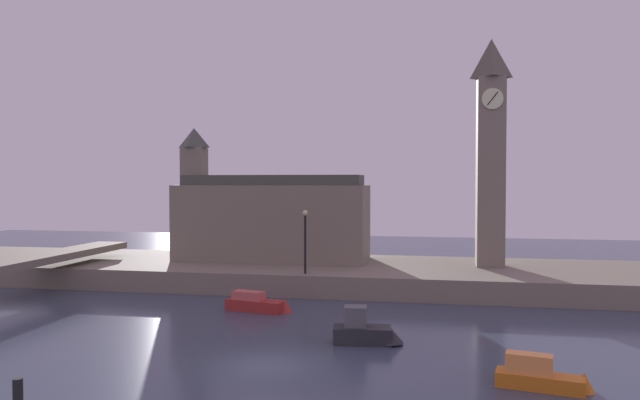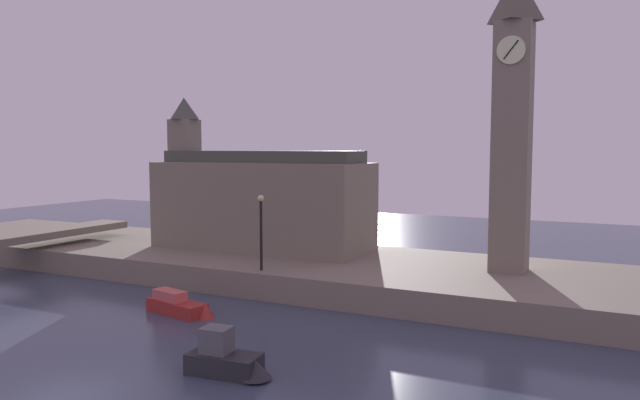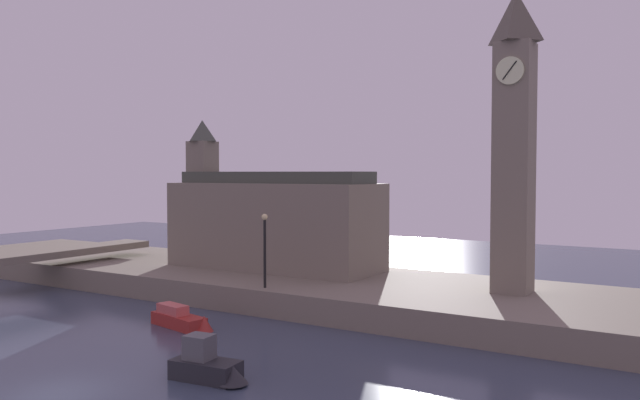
{
  "view_description": "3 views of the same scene",
  "coord_description": "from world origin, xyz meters",
  "px_view_note": "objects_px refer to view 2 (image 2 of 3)",
  "views": [
    {
      "loc": [
        6.58,
        -23.18,
        7.6
      ],
      "look_at": [
        -0.82,
        16.21,
        6.41
      ],
      "focal_mm": 32.83,
      "sensor_mm": 36.0,
      "label": 1
    },
    {
      "loc": [
        16.43,
        -13.81,
        8.37
      ],
      "look_at": [
        1.87,
        15.41,
        5.58
      ],
      "focal_mm": 34.07,
      "sensor_mm": 36.0,
      "label": 2
    },
    {
      "loc": [
        20.26,
        -14.52,
        8.13
      ],
      "look_at": [
        1.71,
        15.62,
        6.61
      ],
      "focal_mm": 35.9,
      "sensor_mm": 36.0,
      "label": 3
    }
  ],
  "objects_px": {
    "streetlamp": "(261,224)",
    "boat_dinghy_red": "(182,306)",
    "parliament_hall": "(257,200)",
    "boat_barge_dark": "(229,360)",
    "clock_tower": "(512,118)"
  },
  "relations": [
    {
      "from": "boat_dinghy_red",
      "to": "boat_barge_dark",
      "type": "bearing_deg",
      "value": -39.75
    },
    {
      "from": "clock_tower",
      "to": "streetlamp",
      "type": "distance_m",
      "value": 15.09
    },
    {
      "from": "boat_barge_dark",
      "to": "parliament_hall",
      "type": "bearing_deg",
      "value": 119.25
    },
    {
      "from": "parliament_hall",
      "to": "boat_dinghy_red",
      "type": "relative_size",
      "value": 3.52
    },
    {
      "from": "boat_dinghy_red",
      "to": "parliament_hall",
      "type": "bearing_deg",
      "value": 103.53
    },
    {
      "from": "boat_dinghy_red",
      "to": "boat_barge_dark",
      "type": "relative_size",
      "value": 1.24
    },
    {
      "from": "streetlamp",
      "to": "clock_tower",
      "type": "bearing_deg",
      "value": 25.75
    },
    {
      "from": "parliament_hall",
      "to": "boat_barge_dark",
      "type": "relative_size",
      "value": 4.37
    },
    {
      "from": "boat_dinghy_red",
      "to": "boat_barge_dark",
      "type": "distance_m",
      "value": 8.98
    },
    {
      "from": "parliament_hall",
      "to": "streetlamp",
      "type": "relative_size",
      "value": 3.51
    },
    {
      "from": "parliament_hall",
      "to": "boat_barge_dark",
      "type": "xyz_separation_m",
      "value": [
        9.68,
        -17.29,
        -4.25
      ]
    },
    {
      "from": "clock_tower",
      "to": "boat_dinghy_red",
      "type": "relative_size",
      "value": 3.89
    },
    {
      "from": "streetlamp",
      "to": "boat_dinghy_red",
      "type": "distance_m",
      "value": 6.41
    },
    {
      "from": "boat_barge_dark",
      "to": "boat_dinghy_red",
      "type": "bearing_deg",
      "value": 140.25
    },
    {
      "from": "clock_tower",
      "to": "parliament_hall",
      "type": "xyz_separation_m",
      "value": [
        -16.92,
        0.54,
        -5.19
      ]
    }
  ]
}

